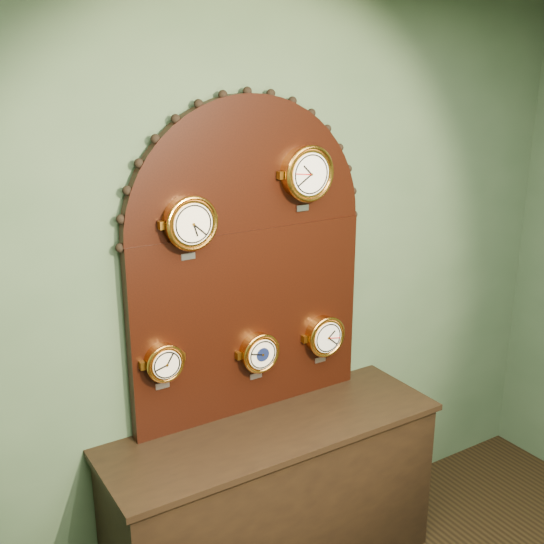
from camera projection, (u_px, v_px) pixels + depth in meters
wall_back at (244, 295)px, 3.13m from camera, size 4.00×0.00×4.00m
shop_counter at (274, 504)px, 3.21m from camera, size 1.60×0.50×0.80m
display_board at (249, 251)px, 3.02m from camera, size 1.26×0.06×1.53m
roman_clock at (190, 223)px, 2.75m from camera, size 0.24×0.08×0.29m
arabic_clock at (307, 173)px, 3.00m from camera, size 0.26×0.08×0.31m
hygrometer at (164, 362)px, 2.86m from camera, size 0.18×0.08×0.23m
barometer at (259, 352)px, 3.12m from camera, size 0.20×0.08×0.25m
tide_clock at (325, 336)px, 3.31m from camera, size 0.21×0.08×0.27m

